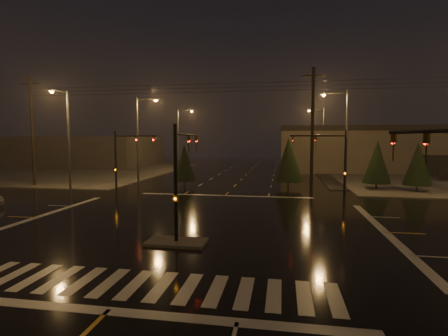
{
  "coord_description": "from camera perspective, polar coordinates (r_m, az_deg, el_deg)",
  "views": [
    {
      "loc": [
        5.22,
        -20.54,
        5.28
      ],
      "look_at": [
        0.76,
        5.97,
        3.0
      ],
      "focal_mm": 28.0,
      "sensor_mm": 36.0,
      "label": 1
    }
  ],
  "objects": [
    {
      "name": "streetlight_4",
      "position": [
        56.86,
        15.64,
        5.19
      ],
      "size": [
        2.77,
        0.32,
        10.0
      ],
      "color": "#38383A",
      "rests_on": "ground"
    },
    {
      "name": "conifer_1",
      "position": [
        39.07,
        29.08,
        0.61
      ],
      "size": [
        2.7,
        2.7,
        4.92
      ],
      "color": "black",
      "rests_on": "ground"
    },
    {
      "name": "streetlight_2",
      "position": [
        56.96,
        -7.21,
        5.33
      ],
      "size": [
        2.77,
        0.32,
        10.0
      ],
      "color": "#38383A",
      "rests_on": "ground"
    },
    {
      "name": "signal_mast_median",
      "position": [
        18.3,
        -7.06,
        0.02
      ],
      "size": [
        0.25,
        4.59,
        6.0
      ],
      "color": "black",
      "rests_on": "ground"
    },
    {
      "name": "conifer_0",
      "position": [
        39.19,
        23.71,
        0.93
      ],
      "size": [
        2.79,
        2.79,
        5.07
      ],
      "color": "black",
      "rests_on": "ground"
    },
    {
      "name": "crosswalk",
      "position": [
        13.73,
        -14.34,
        -17.91
      ],
      "size": [
        15.0,
        2.6,
        0.01
      ],
      "primitive_type": "cube",
      "color": "beige",
      "rests_on": "ground"
    },
    {
      "name": "stop_bar_far",
      "position": [
        32.41,
        0.15,
        -4.52
      ],
      "size": [
        16.0,
        0.5,
        0.01
      ],
      "primitive_type": "cube",
      "color": "beige",
      "rests_on": "ground"
    },
    {
      "name": "streetlight_1",
      "position": [
        41.9,
        -13.56,
        5.43
      ],
      "size": [
        2.77,
        0.32,
        10.0
      ],
      "color": "#38383A",
      "rests_on": "ground"
    },
    {
      "name": "car_parked",
      "position": [
        52.95,
        32.11,
        -0.83
      ],
      "size": [
        2.06,
        4.38,
        1.45
      ],
      "primitive_type": "imported",
      "rotation": [
        0.0,
        0.0,
        -0.08
      ],
      "color": "black",
      "rests_on": "ground"
    },
    {
      "name": "median_island",
      "position": [
        18.11,
        -7.8,
        -11.9
      ],
      "size": [
        3.0,
        1.6,
        0.15
      ],
      "primitive_type": "cube",
      "color": "#484540",
      "rests_on": "ground"
    },
    {
      "name": "signal_mast_ne",
      "position": [
        31.01,
        17.48,
        1.87
      ],
      "size": [
        4.84,
        1.86,
        6.0
      ],
      "color": "black",
      "rests_on": "ground"
    },
    {
      "name": "streetlight_3",
      "position": [
        37.03,
        18.91,
        5.4
      ],
      "size": [
        2.77,
        0.32,
        10.0
      ],
      "color": "#38383A",
      "rests_on": "ground"
    },
    {
      "name": "commercial_block",
      "position": [
        74.4,
        -23.2,
        2.54
      ],
      "size": [
        30.0,
        18.0,
        5.6
      ],
      "primitive_type": "cube",
      "color": "#3B3634",
      "rests_on": "ground"
    },
    {
      "name": "streetlight_5",
      "position": [
        38.18,
        -24.32,
        5.2
      ],
      "size": [
        0.32,
        2.77,
        10.0
      ],
      "color": "#38383A",
      "rests_on": "ground"
    },
    {
      "name": "utility_pole_1",
      "position": [
        34.67,
        14.23,
        6.11
      ],
      "size": [
        2.2,
        0.32,
        12.0
      ],
      "color": "black",
      "rests_on": "ground"
    },
    {
      "name": "signal_mast_nw",
      "position": [
        34.06,
        -16.07,
        2.15
      ],
      "size": [
        4.84,
        1.86,
        6.0
      ],
      "color": "black",
      "rests_on": "ground"
    },
    {
      "name": "utility_pole_0",
      "position": [
        43.99,
        -28.81,
        5.36
      ],
      "size": [
        2.2,
        0.32,
        12.0
      ],
      "color": "black",
      "rests_on": "ground"
    },
    {
      "name": "sidewalk_nw",
      "position": [
        61.83,
        -25.22,
        -0.46
      ],
      "size": [
        36.0,
        36.0,
        0.12
      ],
      "primitive_type": "cube",
      "color": "#484540",
      "rests_on": "ground"
    },
    {
      "name": "ground",
      "position": [
        21.85,
        -4.63,
        -9.15
      ],
      "size": [
        140.0,
        140.0,
        0.0
      ],
      "primitive_type": "plane",
      "color": "black",
      "rests_on": "ground"
    },
    {
      "name": "stop_bar_near",
      "position": [
        12.09,
        -18.45,
        -21.27
      ],
      "size": [
        16.0,
        0.5,
        0.01
      ],
      "primitive_type": "cube",
      "color": "beige",
      "rests_on": "ground"
    },
    {
      "name": "conifer_3",
      "position": [
        38.08,
        -6.5,
        0.92
      ],
      "size": [
        2.55,
        2.55,
        4.69
      ],
      "color": "black",
      "rests_on": "ground"
    },
    {
      "name": "conifer_4",
      "position": [
        37.83,
        10.49,
        1.39
      ],
      "size": [
        3.01,
        3.01,
        5.41
      ],
      "color": "black",
      "rests_on": "ground"
    }
  ]
}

